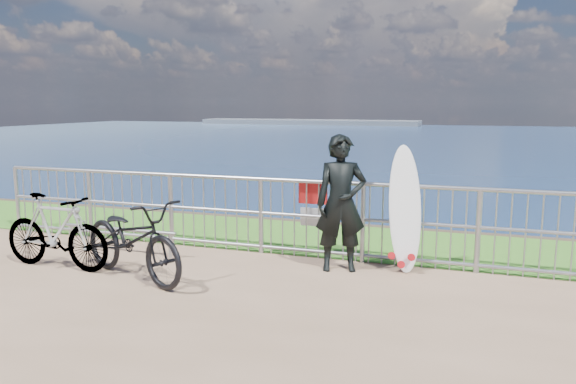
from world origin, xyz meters
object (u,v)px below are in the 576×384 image
at_px(surfer, 341,203).
at_px(bicycle_far, 56,231).
at_px(bicycle_near, 133,239).
at_px(surfboard, 405,213).

bearing_deg(surfer, bicycle_far, 179.65).
distance_m(surfer, bicycle_far, 3.79).
distance_m(surfer, bicycle_near, 2.69).
distance_m(surfer, surfboard, 0.85).
relative_size(bicycle_near, bicycle_far, 1.17).
relative_size(surfer, bicycle_near, 0.91).
xyz_separation_m(bicycle_near, bicycle_far, (-1.22, 0.05, -0.01)).
height_order(surfboard, bicycle_far, surfboard).
xyz_separation_m(surfer, bicycle_near, (-2.37, -1.20, -0.38)).
bearing_deg(bicycle_far, bicycle_near, -90.06).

